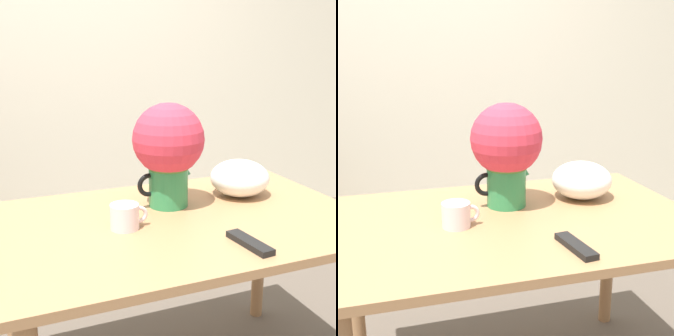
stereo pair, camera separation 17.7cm
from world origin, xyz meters
TOP-DOWN VIEW (x-y plane):
  - wall_back at (0.00, 1.68)m, footprint 8.00×0.05m
  - table at (0.13, -0.08)m, footprint 1.31×0.88m
  - flower_vase at (0.13, 0.06)m, footprint 0.27×0.27m
  - coffee_mug at (-0.09, -0.10)m, footprint 0.13×0.10m
  - white_bowl at (0.45, 0.07)m, footprint 0.24×0.24m
  - remote_control at (0.22, -0.38)m, footprint 0.07×0.19m

SIDE VIEW (x-z plane):
  - table at x=0.13m, z-range 0.27..1.03m
  - remote_control at x=0.22m, z-range 0.75..0.77m
  - coffee_mug at x=-0.09m, z-range 0.75..0.84m
  - white_bowl at x=0.45m, z-range 0.75..0.90m
  - flower_vase at x=0.13m, z-range 0.78..1.18m
  - wall_back at x=0.00m, z-range 0.00..2.60m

